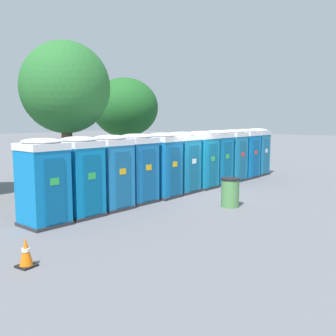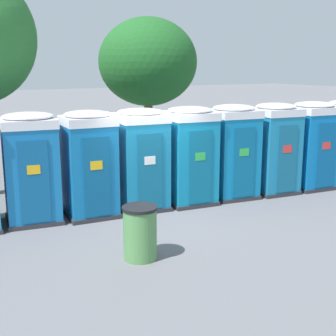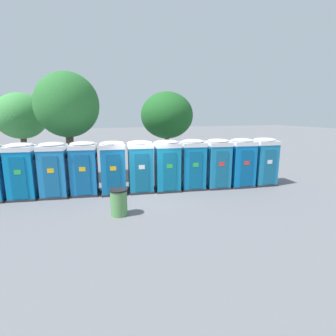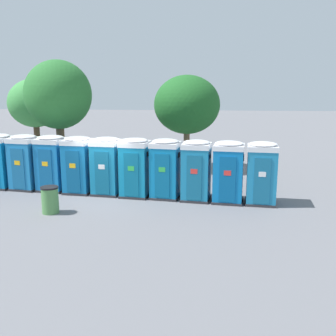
# 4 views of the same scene
# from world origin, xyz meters

# --- Properties ---
(ground_plane) EXTENTS (120.00, 120.00, 0.00)m
(ground_plane) POSITION_xyz_m (0.00, 0.00, 0.00)
(ground_plane) COLOR slate
(portapotty_2) EXTENTS (1.38, 1.36, 2.54)m
(portapotty_2) POSITION_xyz_m (-3.90, 0.89, 1.28)
(portapotty_2) COLOR #2D2D33
(portapotty_2) RESTS_ON ground
(portapotty_3) EXTENTS (1.39, 1.37, 2.54)m
(portapotty_3) POSITION_xyz_m (-2.58, 0.79, 1.28)
(portapotty_3) COLOR #2D2D33
(portapotty_3) RESTS_ON ground
(portapotty_4) EXTENTS (1.28, 1.29, 2.54)m
(portapotty_4) POSITION_xyz_m (-1.27, 0.53, 1.28)
(portapotty_4) COLOR #2D2D33
(portapotty_4) RESTS_ON ground
(portapotty_5) EXTENTS (1.32, 1.32, 2.54)m
(portapotty_5) POSITION_xyz_m (0.05, 0.41, 1.28)
(portapotty_5) COLOR #2D2D33
(portapotty_5) RESTS_ON ground
(portapotty_6) EXTENTS (1.33, 1.33, 2.54)m
(portapotty_6) POSITION_xyz_m (1.36, 0.20, 1.28)
(portapotty_6) COLOR #2D2D33
(portapotty_6) RESTS_ON ground
(portapotty_7) EXTENTS (1.35, 1.35, 2.54)m
(portapotty_7) POSITION_xyz_m (2.69, 0.10, 1.28)
(portapotty_7) COLOR #2D2D33
(portapotty_7) RESTS_ON ground
(portapotty_8) EXTENTS (1.31, 1.33, 2.54)m
(portapotty_8) POSITION_xyz_m (4.00, -0.11, 1.28)
(portapotty_8) COLOR #2D2D33
(portapotty_8) RESTS_ON ground
(portapotty_9) EXTENTS (1.36, 1.33, 2.54)m
(portapotty_9) POSITION_xyz_m (5.32, -0.28, 1.28)
(portapotty_9) COLOR #2D2D33
(portapotty_9) RESTS_ON ground
(portapotty_10) EXTENTS (1.31, 1.30, 2.54)m
(portapotty_10) POSITION_xyz_m (6.64, -0.37, 1.28)
(portapotty_10) COLOR #2D2D33
(portapotty_10) RESTS_ON ground
(street_tree_0) EXTENTS (3.42, 3.42, 6.02)m
(street_tree_0) POSITION_xyz_m (-3.23, 3.71, 4.23)
(street_tree_0) COLOR brown
(street_tree_0) RESTS_ON ground
(street_tree_1) EXTENTS (3.25, 3.25, 5.14)m
(street_tree_1) POSITION_xyz_m (-6.25, 7.60, 3.62)
(street_tree_1) COLOR #4C3826
(street_tree_1) RESTS_ON ground
(street_tree_2) EXTENTS (3.69, 3.69, 5.31)m
(street_tree_2) POSITION_xyz_m (3.28, 6.06, 3.66)
(street_tree_2) COLOR brown
(street_tree_2) RESTS_ON ground
(trash_can) EXTENTS (0.66, 0.66, 1.02)m
(trash_can) POSITION_xyz_m (-1.43, -2.41, 0.51)
(trash_can) COLOR #518C4C
(trash_can) RESTS_ON ground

